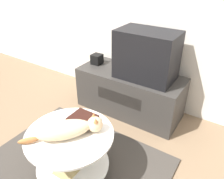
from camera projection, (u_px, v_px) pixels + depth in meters
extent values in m
plane|color=#7F664C|center=(66.00, 176.00, 1.83)|extent=(12.00, 12.00, 0.00)
cube|color=#3D3833|center=(66.00, 176.00, 1.82)|extent=(1.50, 1.37, 0.02)
cube|color=#33302D|center=(129.00, 92.00, 2.53)|extent=(1.19, 0.49, 0.49)
cube|color=black|center=(119.00, 98.00, 2.33)|extent=(0.54, 0.01, 0.14)
cube|color=black|center=(147.00, 55.00, 2.20)|extent=(0.60, 0.37, 0.50)
cube|color=black|center=(138.00, 60.00, 2.06)|extent=(0.52, 0.01, 0.39)
cube|color=black|center=(97.00, 59.00, 2.60)|extent=(0.12, 0.12, 0.12)
cylinder|color=#B2B2B7|center=(74.00, 171.00, 1.84)|extent=(0.28, 0.28, 0.01)
cylinder|color=#B7B7BC|center=(72.00, 154.00, 1.74)|extent=(0.04, 0.04, 0.40)
cylinder|color=white|center=(73.00, 164.00, 1.80)|extent=(0.59, 0.59, 0.01)
cylinder|color=white|center=(69.00, 134.00, 1.64)|extent=(0.67, 0.67, 0.02)
cube|color=#1E664C|center=(77.00, 154.00, 1.85)|extent=(0.22, 0.17, 0.04)
cube|color=tan|center=(66.00, 171.00, 1.72)|extent=(0.16, 0.15, 0.01)
cube|color=black|center=(83.00, 119.00, 1.74)|extent=(0.20, 0.18, 0.05)
ellipsoid|color=beige|center=(64.00, 130.00, 1.57)|extent=(0.38, 0.41, 0.13)
sphere|color=beige|center=(95.00, 124.00, 1.63)|extent=(0.12, 0.12, 0.12)
cone|color=#B2703D|center=(94.00, 115.00, 1.63)|extent=(0.04, 0.04, 0.04)
cone|color=#B2703D|center=(96.00, 120.00, 1.57)|extent=(0.04, 0.04, 0.04)
ellipsoid|color=#B2703D|center=(29.00, 140.00, 1.53)|extent=(0.13, 0.14, 0.04)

